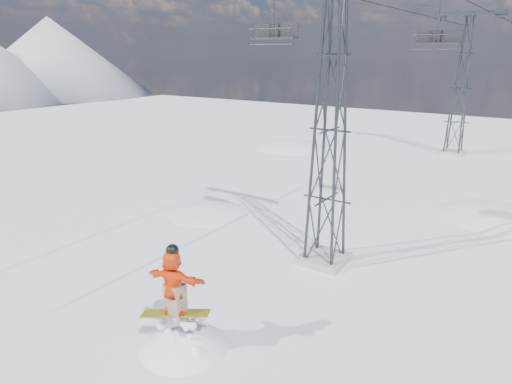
% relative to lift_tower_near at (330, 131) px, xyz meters
% --- Properties ---
extents(ground, '(120.00, 120.00, 0.00)m').
position_rel_lift_tower_near_xyz_m(ground, '(-0.80, -8.00, -5.47)').
color(ground, white).
rests_on(ground, ground).
extents(snow_terrain, '(39.00, 37.00, 22.00)m').
position_rel_lift_tower_near_xyz_m(snow_terrain, '(-5.57, 13.24, -15.06)').
color(snow_terrain, white).
rests_on(snow_terrain, ground).
extents(lift_tower_near, '(5.20, 1.80, 11.43)m').
position_rel_lift_tower_near_xyz_m(lift_tower_near, '(0.00, 0.00, 0.00)').
color(lift_tower_near, '#999999').
rests_on(lift_tower_near, ground).
extents(lift_tower_far, '(5.20, 1.80, 11.43)m').
position_rel_lift_tower_near_xyz_m(lift_tower_far, '(0.00, 25.00, 0.00)').
color(lift_tower_far, '#999999').
rests_on(lift_tower_far, ground).
extents(haul_cables, '(4.46, 51.00, 0.06)m').
position_rel_lift_tower_near_xyz_m(haul_cables, '(0.00, 11.50, 5.38)').
color(haul_cables, black).
rests_on(haul_cables, ground).
extents(lift_chair_near, '(1.84, 0.53, 2.28)m').
position_rel_lift_tower_near_xyz_m(lift_chair_near, '(-2.20, -0.51, 3.55)').
color(lift_chair_near, black).
rests_on(lift_chair_near, ground).
extents(lift_chair_mid, '(1.97, 0.57, 2.44)m').
position_rel_lift_tower_near_xyz_m(lift_chair_mid, '(2.20, 5.71, 3.43)').
color(lift_chair_mid, black).
rests_on(lift_chair_mid, ground).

